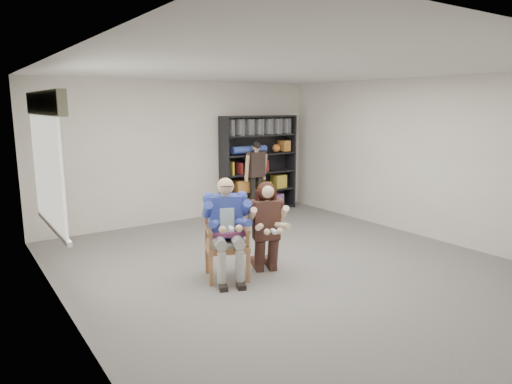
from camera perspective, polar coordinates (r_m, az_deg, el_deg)
room_shell at (r=6.37m, az=4.54°, el=2.45°), size 6.00×7.00×2.80m
floor at (r=6.71m, az=4.36°, el=-9.46°), size 6.00×7.00×0.01m
window_left at (r=6.03m, az=-24.51°, el=3.25°), size 0.16×2.00×1.75m
armchair at (r=6.19m, az=-3.68°, el=-6.00°), size 0.80×0.78×1.07m
seated_man at (r=6.15m, az=-3.70°, el=-4.57°), size 0.86×1.00×1.39m
kneeling_woman at (r=6.37m, az=1.37°, el=-4.54°), size 0.81×0.99×1.27m
bookshelf at (r=10.03m, az=0.34°, el=3.51°), size 1.80×0.38×2.10m
standing_man at (r=9.72m, az=0.04°, el=1.74°), size 0.50×0.30×1.58m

